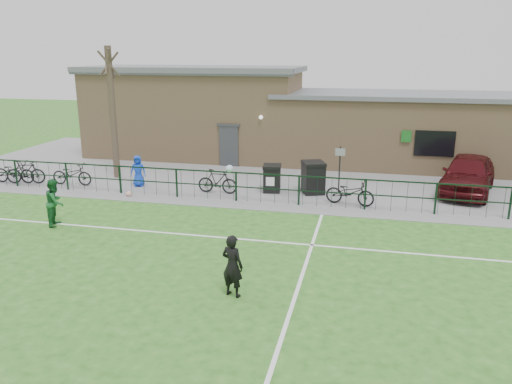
% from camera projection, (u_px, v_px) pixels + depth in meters
% --- Properties ---
extents(ground, '(90.00, 90.00, 0.00)m').
position_uv_depth(ground, '(209.00, 299.00, 12.02)').
color(ground, '#275C1B').
rests_on(ground, ground).
extents(paving_strip, '(34.00, 13.00, 0.02)m').
position_uv_depth(paving_strip, '(295.00, 172.00, 24.67)').
color(paving_strip, slate).
rests_on(paving_strip, ground).
extents(pitch_line_touch, '(28.00, 0.10, 0.01)m').
position_uv_depth(pitch_line_touch, '(272.00, 205.00, 19.33)').
color(pitch_line_touch, white).
rests_on(pitch_line_touch, ground).
extents(pitch_line_mid, '(28.00, 0.10, 0.01)m').
position_uv_depth(pitch_line_mid, '(249.00, 240.00, 15.77)').
color(pitch_line_mid, white).
rests_on(pitch_line_mid, ground).
extents(pitch_line_perp, '(0.10, 16.00, 0.01)m').
position_uv_depth(pitch_line_perp, '(291.00, 308.00, 11.58)').
color(pitch_line_perp, white).
rests_on(pitch_line_perp, ground).
extents(perimeter_fence, '(28.00, 0.10, 1.20)m').
position_uv_depth(perimeter_fence, '(273.00, 189.00, 19.36)').
color(perimeter_fence, black).
rests_on(perimeter_fence, ground).
extents(bare_tree, '(0.30, 0.30, 6.00)m').
position_uv_depth(bare_tree, '(113.00, 114.00, 22.78)').
color(bare_tree, '#403227').
rests_on(bare_tree, ground).
extents(wheelie_bin_left, '(0.80, 0.88, 1.06)m').
position_uv_depth(wheelie_bin_left, '(272.00, 179.00, 21.04)').
color(wheelie_bin_left, black).
rests_on(wheelie_bin_left, paving_strip).
extents(wheelie_bin_right, '(1.11, 1.17, 1.25)m').
position_uv_depth(wheelie_bin_right, '(313.00, 178.00, 20.77)').
color(wheelie_bin_right, black).
rests_on(wheelie_bin_right, paving_strip).
extents(sign_post, '(0.08, 0.08, 2.00)m').
position_uv_depth(sign_post, '(339.00, 170.00, 20.60)').
color(sign_post, black).
rests_on(sign_post, paving_strip).
extents(car_maroon, '(3.10, 5.04, 1.60)m').
position_uv_depth(car_maroon, '(468.00, 174.00, 20.79)').
color(car_maroon, '#410B0F').
rests_on(car_maroon, paving_strip).
extents(bicycle_a, '(1.98, 0.81, 1.02)m').
position_uv_depth(bicycle_a, '(14.00, 172.00, 22.43)').
color(bicycle_a, black).
rests_on(bicycle_a, paving_strip).
extents(bicycle_b, '(1.82, 0.87, 1.05)m').
position_uv_depth(bicycle_b, '(26.00, 172.00, 22.28)').
color(bicycle_b, black).
rests_on(bicycle_b, paving_strip).
extents(bicycle_c, '(1.88, 0.71, 0.97)m').
position_uv_depth(bicycle_c, '(72.00, 174.00, 22.08)').
color(bicycle_c, black).
rests_on(bicycle_c, paving_strip).
extents(bicycle_d, '(1.70, 0.50, 1.02)m').
position_uv_depth(bicycle_d, '(217.00, 181.00, 20.77)').
color(bicycle_d, black).
rests_on(bicycle_d, paving_strip).
extents(bicycle_e, '(1.97, 0.98, 0.99)m').
position_uv_depth(bicycle_e, '(350.00, 192.00, 19.19)').
color(bicycle_e, black).
rests_on(bicycle_e, paving_strip).
extents(spectator_child, '(0.76, 0.60, 1.37)m').
position_uv_depth(spectator_child, '(138.00, 171.00, 21.81)').
color(spectator_child, blue).
rests_on(spectator_child, paving_strip).
extents(goalkeeper_kick, '(1.46, 3.78, 2.47)m').
position_uv_depth(goalkeeper_kick, '(232.00, 262.00, 12.06)').
color(goalkeeper_kick, black).
rests_on(goalkeeper_kick, ground).
extents(outfield_player, '(0.81, 0.93, 1.62)m').
position_uv_depth(outfield_player, '(55.00, 202.00, 16.92)').
color(outfield_player, '#195A29').
rests_on(outfield_player, ground).
extents(ball_ground, '(0.23, 0.23, 0.23)m').
position_uv_depth(ball_ground, '(129.00, 194.00, 20.46)').
color(ball_ground, white).
rests_on(ball_ground, ground).
extents(clubhouse, '(24.25, 5.40, 4.96)m').
position_uv_depth(clubhouse, '(288.00, 119.00, 27.08)').
color(clubhouse, tan).
rests_on(clubhouse, ground).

